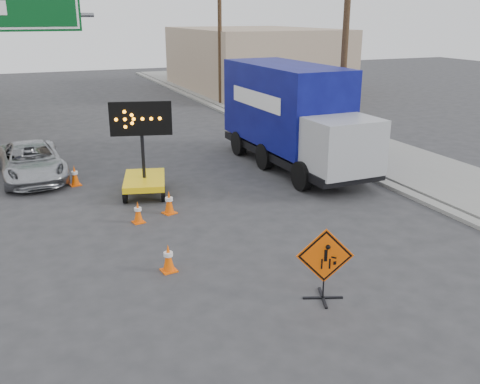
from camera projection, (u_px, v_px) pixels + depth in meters
ground at (273, 305)px, 10.93m from camera, size 100.00×100.00×0.00m
curb_right at (270, 132)px, 26.67m from camera, size 0.40×60.00×0.12m
sidewalk_right at (310, 128)px, 27.51m from camera, size 4.00×60.00×0.15m
building_right_far at (253, 59)px, 41.20m from camera, size 10.00×14.00×4.60m
highway_gantry at (3, 28)px, 23.38m from camera, size 6.18×0.38×6.90m
utility_pole_near at (345, 40)px, 21.12m from camera, size 1.80×0.26×9.00m
utility_pole_far at (220, 30)px, 33.36m from camera, size 1.80×0.26×9.00m
construction_sign at (325, 262)px, 10.93m from camera, size 1.12×0.81×1.58m
arrow_board at (144, 175)px, 17.42m from camera, size 1.91×2.42×3.08m
pickup_truck at (32, 161)px, 19.15m from camera, size 2.36×4.68×1.27m
box_truck at (292, 122)px, 20.35m from camera, size 2.74×8.16×3.85m
cone_a at (168, 258)px, 12.29m from camera, size 0.38×0.38×0.67m
cone_b at (138, 212)px, 15.17m from camera, size 0.37×0.37×0.64m
cone_c at (169, 202)px, 15.86m from camera, size 0.46×0.46×0.71m
cone_d at (75, 175)px, 18.46m from camera, size 0.41×0.41×0.71m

